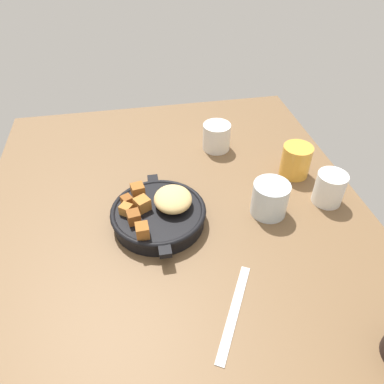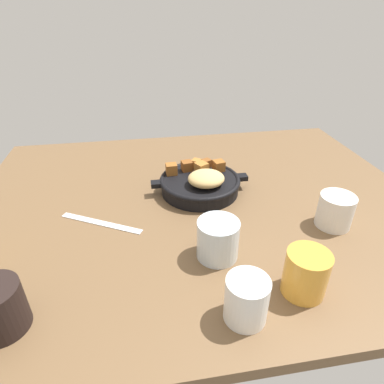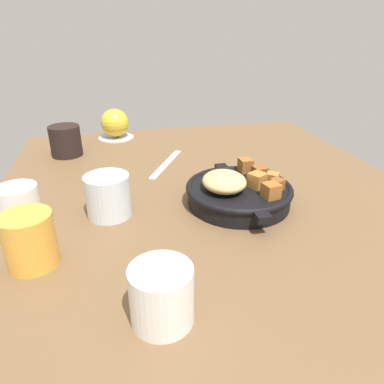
{
  "view_description": "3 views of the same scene",
  "coord_description": "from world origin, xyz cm",
  "px_view_note": "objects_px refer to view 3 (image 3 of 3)",
  "views": [
    {
      "loc": [
        55.25,
        -7.46,
        56.5
      ],
      "look_at": [
        -3.47,
        3.53,
        5.44
      ],
      "focal_mm": 34.29,
      "sensor_mm": 36.0,
      "label": 1
    },
    {
      "loc": [
        12.52,
        66.11,
        42.5
      ],
      "look_at": [
        2.38,
        5.02,
        5.48
      ],
      "focal_mm": 30.43,
      "sensor_mm": 36.0,
      "label": 2
    },
    {
      "loc": [
        -57.34,
        18.31,
        31.43
      ],
      "look_at": [
        -1.02,
        5.01,
        3.39
      ],
      "focal_mm": 32.64,
      "sensor_mm": 36.0,
      "label": 3
    }
  ],
  "objects_px": {
    "red_apple": "(115,123)",
    "butter_knife": "(166,163)",
    "coffee_mug_dark": "(66,141)",
    "juice_glass_amber": "(30,240)",
    "ceramic_mug_white": "(162,295)",
    "cast_iron_skillet": "(238,191)",
    "white_creamer_pitcher": "(20,207)",
    "water_glass_short": "(108,197)"
  },
  "relations": [
    {
      "from": "cast_iron_skillet",
      "to": "juice_glass_amber",
      "type": "xyz_separation_m",
      "value": [
        -0.11,
        0.35,
        0.01
      ]
    },
    {
      "from": "water_glass_short",
      "to": "juice_glass_amber",
      "type": "distance_m",
      "value": 0.16
    },
    {
      "from": "cast_iron_skillet",
      "to": "water_glass_short",
      "type": "distance_m",
      "value": 0.24
    },
    {
      "from": "white_creamer_pitcher",
      "to": "juice_glass_amber",
      "type": "relative_size",
      "value": 0.95
    },
    {
      "from": "ceramic_mug_white",
      "to": "coffee_mug_dark",
      "type": "distance_m",
      "value": 0.64
    },
    {
      "from": "ceramic_mug_white",
      "to": "juice_glass_amber",
      "type": "relative_size",
      "value": 0.92
    },
    {
      "from": "white_creamer_pitcher",
      "to": "juice_glass_amber",
      "type": "distance_m",
      "value": 0.12
    },
    {
      "from": "red_apple",
      "to": "ceramic_mug_white",
      "type": "distance_m",
      "value": 0.75
    },
    {
      "from": "butter_knife",
      "to": "juice_glass_amber",
      "type": "distance_m",
      "value": 0.43
    },
    {
      "from": "red_apple",
      "to": "butter_knife",
      "type": "bearing_deg",
      "value": -155.79
    },
    {
      "from": "butter_knife",
      "to": "water_glass_short",
      "type": "bearing_deg",
      "value": 177.48
    },
    {
      "from": "coffee_mug_dark",
      "to": "juice_glass_amber",
      "type": "height_order",
      "value": "juice_glass_amber"
    },
    {
      "from": "white_creamer_pitcher",
      "to": "coffee_mug_dark",
      "type": "height_order",
      "value": "coffee_mug_dark"
    },
    {
      "from": "water_glass_short",
      "to": "ceramic_mug_white",
      "type": "height_order",
      "value": "water_glass_short"
    },
    {
      "from": "juice_glass_amber",
      "to": "coffee_mug_dark",
      "type": "bearing_deg",
      "value": -1.01
    },
    {
      "from": "ceramic_mug_white",
      "to": "coffee_mug_dark",
      "type": "relative_size",
      "value": 0.94
    },
    {
      "from": "ceramic_mug_white",
      "to": "white_creamer_pitcher",
      "type": "bearing_deg",
      "value": 37.39
    },
    {
      "from": "red_apple",
      "to": "coffee_mug_dark",
      "type": "xyz_separation_m",
      "value": [
        -0.13,
        0.13,
        -0.01
      ]
    },
    {
      "from": "coffee_mug_dark",
      "to": "cast_iron_skillet",
      "type": "bearing_deg",
      "value": -136.81
    },
    {
      "from": "butter_knife",
      "to": "juice_glass_amber",
      "type": "relative_size",
      "value": 2.45
    },
    {
      "from": "red_apple",
      "to": "coffee_mug_dark",
      "type": "relative_size",
      "value": 1.04
    },
    {
      "from": "cast_iron_skillet",
      "to": "white_creamer_pitcher",
      "type": "relative_size",
      "value": 3.24
    },
    {
      "from": "cast_iron_skillet",
      "to": "coffee_mug_dark",
      "type": "relative_size",
      "value": 3.11
    },
    {
      "from": "water_glass_short",
      "to": "ceramic_mug_white",
      "type": "bearing_deg",
      "value": -168.43
    },
    {
      "from": "cast_iron_skillet",
      "to": "ceramic_mug_white",
      "type": "height_order",
      "value": "ceramic_mug_white"
    },
    {
      "from": "red_apple",
      "to": "water_glass_short",
      "type": "xyz_separation_m",
      "value": [
        -0.48,
        0.03,
        -0.01
      ]
    },
    {
      "from": "red_apple",
      "to": "coffee_mug_dark",
      "type": "distance_m",
      "value": 0.18
    },
    {
      "from": "butter_knife",
      "to": "white_creamer_pitcher",
      "type": "height_order",
      "value": "white_creamer_pitcher"
    },
    {
      "from": "coffee_mug_dark",
      "to": "juice_glass_amber",
      "type": "xyz_separation_m",
      "value": [
        -0.47,
        0.01,
        0.0
      ]
    },
    {
      "from": "water_glass_short",
      "to": "juice_glass_amber",
      "type": "relative_size",
      "value": 0.99
    },
    {
      "from": "ceramic_mug_white",
      "to": "red_apple",
      "type": "bearing_deg",
      "value": 1.93
    },
    {
      "from": "juice_glass_amber",
      "to": "white_creamer_pitcher",
      "type": "bearing_deg",
      "value": 17.07
    },
    {
      "from": "red_apple",
      "to": "juice_glass_amber",
      "type": "distance_m",
      "value": 0.61
    },
    {
      "from": "red_apple",
      "to": "juice_glass_amber",
      "type": "height_order",
      "value": "red_apple"
    },
    {
      "from": "white_creamer_pitcher",
      "to": "ceramic_mug_white",
      "type": "relative_size",
      "value": 1.03
    },
    {
      "from": "butter_knife",
      "to": "juice_glass_amber",
      "type": "height_order",
      "value": "juice_glass_amber"
    },
    {
      "from": "cast_iron_skillet",
      "to": "red_apple",
      "type": "xyz_separation_m",
      "value": [
        0.49,
        0.21,
        0.02
      ]
    },
    {
      "from": "butter_knife",
      "to": "ceramic_mug_white",
      "type": "bearing_deg",
      "value": -161.12
    },
    {
      "from": "water_glass_short",
      "to": "coffee_mug_dark",
      "type": "relative_size",
      "value": 1.0
    },
    {
      "from": "ceramic_mug_white",
      "to": "coffee_mug_dark",
      "type": "height_order",
      "value": "coffee_mug_dark"
    },
    {
      "from": "cast_iron_skillet",
      "to": "juice_glass_amber",
      "type": "height_order",
      "value": "juice_glass_amber"
    },
    {
      "from": "cast_iron_skillet",
      "to": "ceramic_mug_white",
      "type": "xyz_separation_m",
      "value": [
        -0.26,
        0.19,
        0.01
      ]
    }
  ]
}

